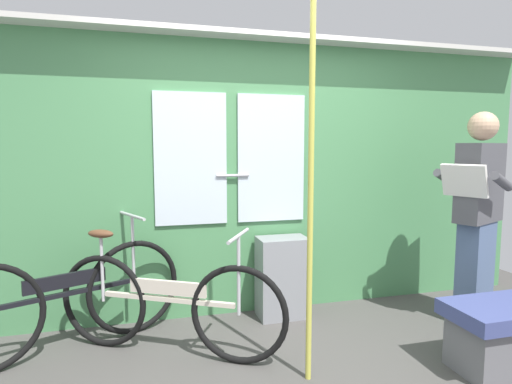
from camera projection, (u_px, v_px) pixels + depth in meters
The scene contains 7 objects.
train_door_wall at pixel (253, 172), 3.69m from camera, with size 5.38×0.28×2.40m.
bicycle_near_door at pixel (167, 304), 2.95m from camera, with size 1.53×0.89×0.90m.
bicycle_leaning_behind at pixel (65, 299), 2.98m from camera, with size 1.61×0.79×0.95m.
passenger_reading_newspaper at pixel (478, 213), 3.45m from camera, with size 0.64×0.58×1.75m.
trash_bin_by_wall at pixel (282, 277), 3.63m from camera, with size 0.42×0.28×0.70m, color gray.
handrail_pole at pixel (311, 195), 2.55m from camera, with size 0.04×0.04×2.36m, color #C6C14C.
bench_seat_corner at pixel (501, 335), 2.76m from camera, with size 0.70×0.44×0.45m.
Camera 1 is at (-0.93, -2.29, 1.47)m, focal length 29.52 mm.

